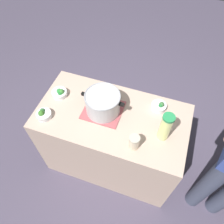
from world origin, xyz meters
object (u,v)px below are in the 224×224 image
cooking_pot (103,103)px  broccoli_bowl_back (43,114)px  lemonade_pitcher (166,127)px  mason_jar (134,142)px  broccoli_bowl_center (60,93)px  broccoli_bowl_front (159,106)px

cooking_pot → broccoli_bowl_back: 0.49m
lemonade_pitcher → broccoli_bowl_back: (-0.95, -0.13, -0.10)m
mason_jar → broccoli_bowl_center: mason_jar is taller
mason_jar → broccoli_bowl_front: bearing=76.2°
cooking_pot → broccoli_bowl_front: size_ratio=2.84×
broccoli_bowl_back → mason_jar: bearing=-1.8°
broccoli_bowl_front → broccoli_bowl_back: same height
cooking_pot → lemonade_pitcher: 0.52m
broccoli_bowl_front → broccoli_bowl_back: (-0.87, -0.39, 0.00)m
mason_jar → broccoli_bowl_back: (-0.76, 0.02, -0.04)m
cooking_pot → broccoli_bowl_center: (-0.41, 0.03, -0.07)m
mason_jar → broccoli_bowl_center: 0.79m
lemonade_pitcher → broccoli_bowl_back: lemonade_pitcher is taller
cooking_pot → broccoli_bowl_center: size_ratio=2.70×
broccoli_bowl_center → broccoli_bowl_back: size_ratio=1.08×
lemonade_pitcher → broccoli_bowl_front: size_ratio=2.10×
cooking_pot → lemonade_pitcher: lemonade_pitcher is taller
cooking_pot → broccoli_bowl_center: bearing=175.7°
broccoli_bowl_center → broccoli_bowl_back: (-0.02, -0.25, -0.00)m
cooking_pot → broccoli_bowl_front: 0.47m
cooking_pot → mason_jar: 0.41m
mason_jar → broccoli_bowl_back: 0.76m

